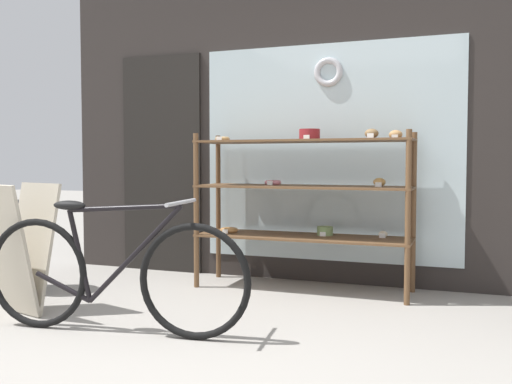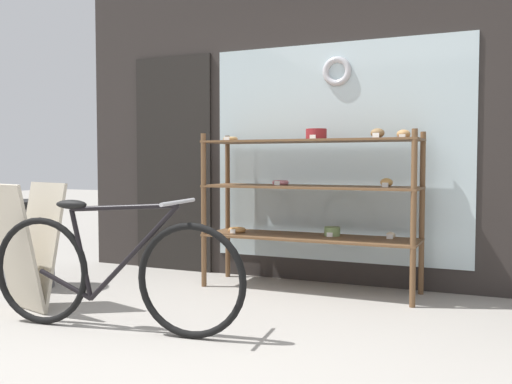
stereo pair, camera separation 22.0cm
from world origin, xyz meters
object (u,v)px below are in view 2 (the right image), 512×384
object	(u,v)px
display_case	(311,190)
sandwich_board	(27,246)
bicycle	(112,272)
trash_bin	(27,241)

from	to	relation	value
display_case	sandwich_board	distance (m)	2.23
display_case	bicycle	xyz separation A→B (m)	(-0.79, -1.60, -0.46)
display_case	sandwich_board	bearing A→B (deg)	-139.53
bicycle	trash_bin	distance (m)	1.63
sandwich_board	trash_bin	world-z (taller)	sandwich_board
trash_bin	display_case	bearing A→B (deg)	21.19
display_case	sandwich_board	size ratio (longest dim) A/B	1.96
display_case	trash_bin	distance (m)	2.44
bicycle	display_case	bearing A→B (deg)	57.07
display_case	trash_bin	xyz separation A→B (m)	(-2.24, -0.87, -0.44)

